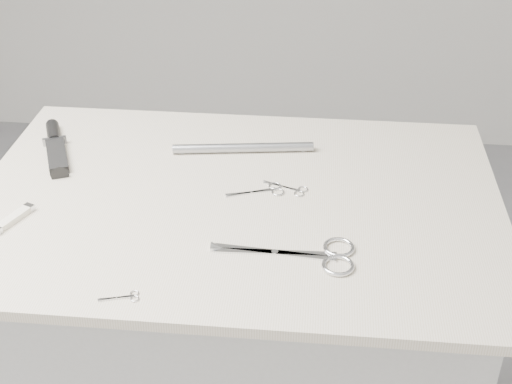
# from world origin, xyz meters

# --- Properties ---
(plinth) EXTENTS (0.90, 0.60, 0.90)m
(plinth) POSITION_xyz_m (0.00, 0.00, 0.45)
(plinth) COLOR #B5B5B3
(plinth) RESTS_ON ground
(display_board) EXTENTS (1.00, 0.70, 0.02)m
(display_board) POSITION_xyz_m (0.00, 0.00, 0.91)
(display_board) COLOR beige
(display_board) RESTS_ON plinth
(large_shears) EXTENTS (0.24, 0.10, 0.01)m
(large_shears) POSITION_xyz_m (0.15, -0.17, 0.92)
(large_shears) COLOR silver
(large_shears) RESTS_ON display_board
(embroidery_scissors_a) EXTENTS (0.11, 0.06, 0.00)m
(embroidery_scissors_a) POSITION_xyz_m (0.05, 0.03, 0.92)
(embroidery_scissors_a) COLOR silver
(embroidery_scissors_a) RESTS_ON display_board
(embroidery_scissors_b) EXTENTS (0.09, 0.05, 0.00)m
(embroidery_scissors_b) POSITION_xyz_m (0.10, 0.04, 0.92)
(embroidery_scissors_b) COLOR silver
(embroidery_scissors_b) RESTS_ON display_board
(tiny_scissors) EXTENTS (0.06, 0.03, 0.00)m
(tiny_scissors) POSITION_xyz_m (-0.14, -0.30, 0.92)
(tiny_scissors) COLOR silver
(tiny_scissors) RESTS_ON display_board
(sheathed_knife) EXTENTS (0.11, 0.21, 0.03)m
(sheathed_knife) POSITION_xyz_m (-0.40, 0.15, 0.93)
(sheathed_knife) COLOR black
(sheathed_knife) RESTS_ON display_board
(pocket_knife_b) EXTENTS (0.05, 0.09, 0.01)m
(pocket_knife_b) POSITION_xyz_m (-0.39, -0.12, 0.93)
(pocket_knife_b) COLOR white
(pocket_knife_b) RESTS_ON display_board
(metal_rail) EXTENTS (0.29, 0.06, 0.02)m
(metal_rail) POSITION_xyz_m (-0.01, 0.18, 0.93)
(metal_rail) COLOR gray
(metal_rail) RESTS_ON display_board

